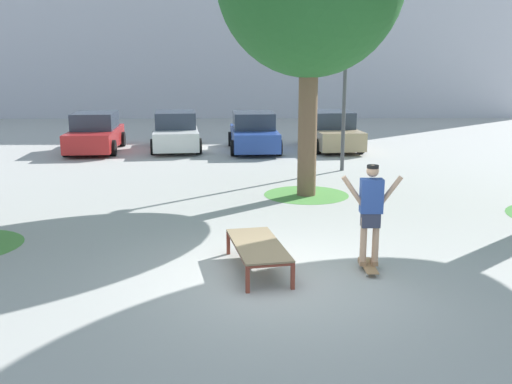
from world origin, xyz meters
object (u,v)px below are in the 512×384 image
(skateboard, at_px, (368,266))
(car_red, at_px, (95,133))
(skate_box, at_px, (258,246))
(car_white, at_px, (176,132))
(car_tan, at_px, (330,132))
(light_post, at_px, (346,48))
(skater, at_px, (371,208))
(car_blue, at_px, (254,133))

(skateboard, relative_size, car_red, 0.19)
(skate_box, distance_m, car_white, 14.20)
(car_white, distance_m, car_tan, 6.21)
(skate_box, relative_size, car_red, 0.47)
(car_tan, relative_size, light_post, 0.75)
(skater, bearing_deg, car_red, 120.36)
(skater, relative_size, car_white, 0.39)
(car_white, relative_size, car_tan, 1.00)
(skate_box, relative_size, skater, 1.19)
(skate_box, height_order, car_tan, car_tan)
(skate_box, height_order, car_red, car_red)
(light_post, bearing_deg, skater, -96.73)
(skater, bearing_deg, light_post, 83.27)
(skateboard, bearing_deg, car_tan, 84.29)
(skateboard, xyz_separation_m, light_post, (1.08, 9.13, 3.75))
(car_white, xyz_separation_m, light_post, (5.89, -4.80, 3.13))
(skate_box, relative_size, car_tan, 0.46)
(skateboard, height_order, car_white, car_white)
(skater, xyz_separation_m, car_tan, (1.39, 13.95, -0.38))
(skater, relative_size, car_tan, 0.39)
(car_white, bearing_deg, light_post, -39.16)
(light_post, bearing_deg, car_blue, 122.22)
(car_red, height_order, light_post, light_post)
(car_tan, xyz_separation_m, light_post, (-0.32, -4.82, 3.13))
(car_red, distance_m, car_blue, 6.21)
(car_red, relative_size, car_blue, 1.00)
(car_white, distance_m, light_post, 8.22)
(skater, bearing_deg, skateboard, -90.98)
(car_red, relative_size, car_white, 0.99)
(car_blue, bearing_deg, skater, -82.82)
(skate_box, relative_size, car_white, 0.46)
(skater, height_order, car_tan, skater)
(car_white, bearing_deg, skate_box, -77.92)
(car_red, height_order, car_white, same)
(car_white, bearing_deg, car_red, -172.49)
(skate_box, bearing_deg, car_red, 114.27)
(skate_box, bearing_deg, car_white, 102.08)
(skate_box, distance_m, skater, 1.96)
(car_blue, bearing_deg, skateboard, -82.82)
(skateboard, height_order, car_tan, car_tan)
(skateboard, relative_size, car_white, 0.18)
(skateboard, bearing_deg, light_post, 83.27)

